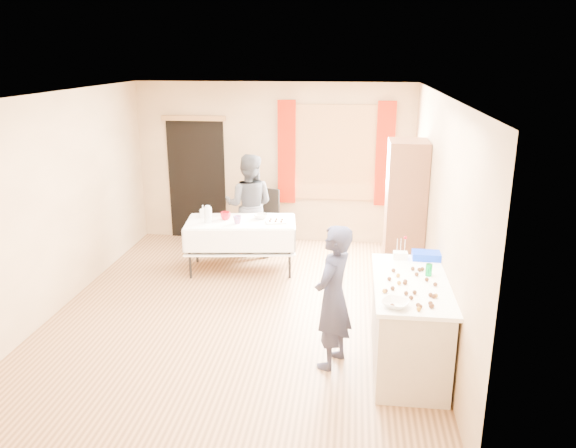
# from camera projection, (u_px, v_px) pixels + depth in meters

# --- Properties ---
(floor) EXTENTS (4.50, 5.50, 0.02)m
(floor) POSITION_uv_depth(u_px,v_px,m) (243.00, 310.00, 6.93)
(floor) COLOR #9E7047
(floor) RESTS_ON ground
(ceiling) EXTENTS (4.50, 5.50, 0.02)m
(ceiling) POSITION_uv_depth(u_px,v_px,m) (238.00, 93.00, 6.16)
(ceiling) COLOR white
(ceiling) RESTS_ON floor
(wall_back) EXTENTS (4.50, 0.02, 2.60)m
(wall_back) POSITION_uv_depth(u_px,v_px,m) (274.00, 163.00, 9.17)
(wall_back) COLOR tan
(wall_back) RESTS_ON floor
(wall_front) EXTENTS (4.50, 0.02, 2.60)m
(wall_front) POSITION_uv_depth(u_px,v_px,m) (163.00, 312.00, 3.93)
(wall_front) COLOR tan
(wall_front) RESTS_ON floor
(wall_left) EXTENTS (0.02, 5.50, 2.60)m
(wall_left) POSITION_uv_depth(u_px,v_px,m) (58.00, 202.00, 6.80)
(wall_left) COLOR tan
(wall_left) RESTS_ON floor
(wall_right) EXTENTS (0.02, 5.50, 2.60)m
(wall_right) POSITION_uv_depth(u_px,v_px,m) (438.00, 214.00, 6.30)
(wall_right) COLOR tan
(wall_right) RESTS_ON floor
(window_frame) EXTENTS (1.32, 0.06, 1.52)m
(window_frame) POSITION_uv_depth(u_px,v_px,m) (335.00, 153.00, 8.96)
(window_frame) COLOR olive
(window_frame) RESTS_ON wall_back
(window_pane) EXTENTS (1.20, 0.02, 1.40)m
(window_pane) POSITION_uv_depth(u_px,v_px,m) (335.00, 153.00, 8.95)
(window_pane) COLOR white
(window_pane) RESTS_ON wall_back
(curtain_left) EXTENTS (0.28, 0.06, 1.65)m
(curtain_left) POSITION_uv_depth(u_px,v_px,m) (287.00, 152.00, 9.00)
(curtain_left) COLOR #A81300
(curtain_left) RESTS_ON wall_back
(curtain_right) EXTENTS (0.28, 0.06, 1.65)m
(curtain_right) POSITION_uv_depth(u_px,v_px,m) (385.00, 154.00, 8.82)
(curtain_right) COLOR #A81300
(curtain_right) RESTS_ON wall_back
(doorway) EXTENTS (0.95, 0.04, 2.00)m
(doorway) POSITION_uv_depth(u_px,v_px,m) (197.00, 180.00, 9.37)
(doorway) COLOR black
(doorway) RESTS_ON floor
(door_lintel) EXTENTS (1.05, 0.06, 0.08)m
(door_lintel) POSITION_uv_depth(u_px,v_px,m) (193.00, 118.00, 9.05)
(door_lintel) COLOR olive
(door_lintel) RESTS_ON wall_back
(cabinet) EXTENTS (0.50, 0.60, 1.96)m
(cabinet) POSITION_uv_depth(u_px,v_px,m) (405.00, 214.00, 7.43)
(cabinet) COLOR brown
(cabinet) RESTS_ON floor
(counter) EXTENTS (0.72, 1.52, 0.91)m
(counter) POSITION_uv_depth(u_px,v_px,m) (408.00, 324.00, 5.58)
(counter) COLOR #BDB09E
(counter) RESTS_ON floor
(party_table) EXTENTS (1.64, 0.98, 0.75)m
(party_table) POSITION_uv_depth(u_px,v_px,m) (241.00, 241.00, 8.06)
(party_table) COLOR black
(party_table) RESTS_ON floor
(chair) EXTENTS (0.50, 0.50, 0.93)m
(chair) POSITION_uv_depth(u_px,v_px,m) (265.00, 229.00, 9.15)
(chair) COLOR black
(chair) RESTS_ON floor
(girl) EXTENTS (0.79, 0.73, 1.48)m
(girl) POSITION_uv_depth(u_px,v_px,m) (333.00, 297.00, 5.51)
(girl) COLOR #21233B
(girl) RESTS_ON floor
(woman) EXTENTS (0.80, 0.63, 1.58)m
(woman) POSITION_uv_depth(u_px,v_px,m) (249.00, 205.00, 8.61)
(woman) COLOR black
(woman) RESTS_ON floor
(soda_can) EXTENTS (0.08, 0.08, 0.12)m
(soda_can) POSITION_uv_depth(u_px,v_px,m) (429.00, 270.00, 5.57)
(soda_can) COLOR #007A2B
(soda_can) RESTS_ON counter
(mixing_bowl) EXTENTS (0.41, 0.41, 0.06)m
(mixing_bowl) POSITION_uv_depth(u_px,v_px,m) (396.00, 304.00, 4.90)
(mixing_bowl) COLOR white
(mixing_bowl) RESTS_ON counter
(foam_block) EXTENTS (0.15, 0.10, 0.08)m
(foam_block) POSITION_uv_depth(u_px,v_px,m) (400.00, 256.00, 6.03)
(foam_block) COLOR white
(foam_block) RESTS_ON counter
(blue_basket) EXTENTS (0.30, 0.21, 0.08)m
(blue_basket) POSITION_uv_depth(u_px,v_px,m) (426.00, 256.00, 6.02)
(blue_basket) COLOR #082ED6
(blue_basket) RESTS_ON counter
(pitcher) EXTENTS (0.12, 0.12, 0.22)m
(pitcher) POSITION_uv_depth(u_px,v_px,m) (208.00, 215.00, 7.84)
(pitcher) COLOR silver
(pitcher) RESTS_ON party_table
(cup_red) EXTENTS (0.18, 0.18, 0.11)m
(cup_red) POSITION_uv_depth(u_px,v_px,m) (226.00, 216.00, 8.00)
(cup_red) COLOR #B10714
(cup_red) RESTS_ON party_table
(cup_rainbow) EXTENTS (0.15, 0.15, 0.11)m
(cup_rainbow) POSITION_uv_depth(u_px,v_px,m) (237.00, 220.00, 7.82)
(cup_rainbow) COLOR red
(cup_rainbow) RESTS_ON party_table
(small_bowl) EXTENTS (0.27, 0.27, 0.06)m
(small_bowl) POSITION_uv_depth(u_px,v_px,m) (261.00, 216.00, 8.06)
(small_bowl) COLOR white
(small_bowl) RESTS_ON party_table
(pastry_tray) EXTENTS (0.32, 0.26, 0.02)m
(pastry_tray) POSITION_uv_depth(u_px,v_px,m) (276.00, 222.00, 7.87)
(pastry_tray) COLOR white
(pastry_tray) RESTS_ON party_table
(bottle) EXTENTS (0.11, 0.11, 0.18)m
(bottle) POSITION_uv_depth(u_px,v_px,m) (203.00, 211.00, 8.09)
(bottle) COLOR white
(bottle) RESTS_ON party_table
(cake_balls) EXTENTS (0.53, 0.99, 0.04)m
(cake_balls) POSITION_uv_depth(u_px,v_px,m) (413.00, 289.00, 5.23)
(cake_balls) COLOR #3F2314
(cake_balls) RESTS_ON counter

